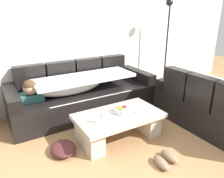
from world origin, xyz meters
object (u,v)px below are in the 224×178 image
floor_lamp (167,42)px  coffee_table (119,123)px  wine_glass_near_right (141,106)px  pair_of_shoes (165,159)px  fruit_bowl (123,110)px  couch_near_window (214,107)px  wine_glass_near_left (103,115)px  couch_along_wall (81,95)px  open_magazine (131,107)px  crumpled_garment (63,148)px

floor_lamp → coffee_table: bearing=-150.0°
wine_glass_near_right → floor_lamp: (1.57, 1.21, 0.62)m
coffee_table → pair_of_shoes: 0.80m
coffee_table → floor_lamp: floor_lamp is taller
fruit_bowl → coffee_table: bearing=-170.3°
couch_near_window → wine_glass_near_left: size_ratio=10.44×
couch_along_wall → fruit_bowl: bearing=-79.6°
couch_near_window → coffee_table: 1.52m
couch_along_wall → floor_lamp: floor_lamp is taller
floor_lamp → pair_of_shoes: floor_lamp is taller
wine_glass_near_left → open_magazine: 0.63m
coffee_table → open_magazine: open_magazine is taller
coffee_table → crumpled_garment: bearing=174.8°
open_magazine → wine_glass_near_right: bearing=-83.3°
wine_glass_near_right → coffee_table: bearing=152.2°
open_magazine → couch_along_wall: bearing=116.4°
coffee_table → crumpled_garment: coffee_table is taller
couch_along_wall → coffee_table: (0.11, -1.06, -0.09)m
wine_glass_near_left → floor_lamp: bearing=28.7°
couch_near_window → fruit_bowl: couch_near_window is taller
couch_along_wall → coffee_table: size_ratio=2.09×
coffee_table → open_magazine: size_ratio=4.29×
pair_of_shoes → crumpled_garment: size_ratio=0.80×
coffee_table → couch_near_window: bearing=-17.9°
crumpled_garment → floor_lamp: bearing=20.6°
crumpled_garment → couch_near_window: bearing=-13.5°
wine_glass_near_right → pair_of_shoes: 0.76m
couch_along_wall → open_magazine: 1.05m
wine_glass_near_left → pair_of_shoes: (0.51, -0.63, -0.45)m
open_magazine → couch_near_window: bearing=-19.9°
couch_near_window → coffee_table: bearing=72.1°
pair_of_shoes → crumpled_garment: crumpled_garment is taller
pair_of_shoes → coffee_table: bearing=104.4°
couch_near_window → wine_glass_near_left: (-1.76, 0.34, 0.16)m
fruit_bowl → pair_of_shoes: 0.86m
wine_glass_near_left → pair_of_shoes: wine_glass_near_left is taller
crumpled_garment → wine_glass_near_left: bearing=-22.2°
couch_near_window → coffee_table: size_ratio=1.44×
fruit_bowl → open_magazine: fruit_bowl is taller
couch_along_wall → wine_glass_near_right: couch_along_wall is taller
open_magazine → crumpled_garment: 1.12m
couch_along_wall → couch_near_window: (1.56, -1.52, 0.01)m
open_magazine → floor_lamp: 2.00m
wine_glass_near_right → fruit_bowl: bearing=140.6°
couch_along_wall → pair_of_shoes: (0.30, -1.81, -0.28)m
wine_glass_near_right → floor_lamp: bearing=37.6°
floor_lamp → pair_of_shoes: size_ratio=6.13×
fruit_bowl → open_magazine: bearing=19.9°
fruit_bowl → wine_glass_near_left: bearing=-161.1°
couch_along_wall → crumpled_garment: 1.23m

